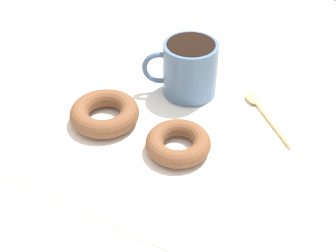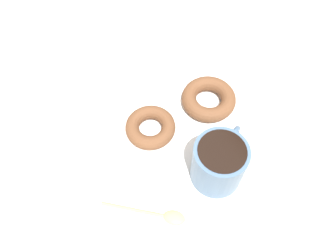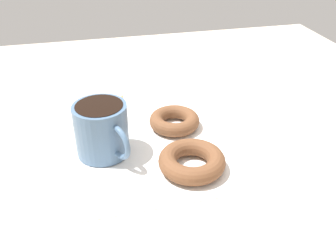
# 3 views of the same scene
# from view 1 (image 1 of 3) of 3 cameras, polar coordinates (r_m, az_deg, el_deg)

# --- Properties ---
(ground_plane) EXTENTS (1.20, 1.20, 0.02)m
(ground_plane) POSITION_cam_1_polar(r_m,az_deg,el_deg) (0.71, -1.32, -1.95)
(ground_plane) COLOR beige
(napkin) EXTENTS (0.36, 0.36, 0.00)m
(napkin) POSITION_cam_1_polar(r_m,az_deg,el_deg) (0.70, 0.00, -1.35)
(napkin) COLOR white
(napkin) RESTS_ON ground_plane
(coffee_cup) EXTENTS (0.09, 0.12, 0.09)m
(coffee_cup) POSITION_cam_1_polar(r_m,az_deg,el_deg) (0.77, 2.58, 7.14)
(coffee_cup) COLOR slate
(coffee_cup) RESTS_ON napkin
(donut_near_cup) EXTENTS (0.09, 0.09, 0.03)m
(donut_near_cup) POSITION_cam_1_polar(r_m,az_deg,el_deg) (0.67, 1.25, -2.08)
(donut_near_cup) COLOR brown
(donut_near_cup) RESTS_ON napkin
(donut_far) EXTENTS (0.11, 0.11, 0.03)m
(donut_far) POSITION_cam_1_polar(r_m,az_deg,el_deg) (0.73, -7.74, 1.57)
(donut_far) COLOR brown
(donut_far) RESTS_ON napkin
(spoon) EXTENTS (0.11, 0.11, 0.01)m
(spoon) POSITION_cam_1_polar(r_m,az_deg,el_deg) (0.77, 11.04, 2.48)
(spoon) COLOR #D8B772
(spoon) RESTS_ON napkin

